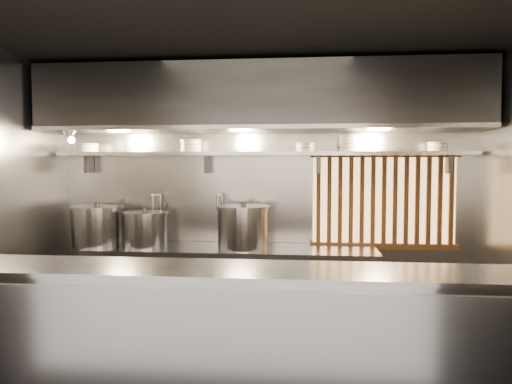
% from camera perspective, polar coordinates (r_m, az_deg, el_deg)
% --- Properties ---
extents(floor, '(4.50, 4.50, 0.00)m').
position_cam_1_polar(floor, '(4.37, -1.08, -20.66)').
color(floor, black).
rests_on(floor, ground).
extents(ceiling, '(4.50, 4.50, 0.00)m').
position_cam_1_polar(ceiling, '(4.13, -1.12, 17.66)').
color(ceiling, black).
rests_on(ceiling, wall_back).
extents(wall_back, '(4.50, 0.00, 4.50)m').
position_cam_1_polar(wall_back, '(5.50, 0.80, -0.63)').
color(wall_back, gray).
rests_on(wall_back, floor).
extents(serving_counter, '(4.50, 0.56, 1.13)m').
position_cam_1_polar(serving_counter, '(3.28, -3.23, -18.34)').
color(serving_counter, '#98989D').
rests_on(serving_counter, floor).
extents(cooking_bench, '(3.00, 0.70, 0.90)m').
position_cam_1_polar(cooking_bench, '(5.33, -2.85, -11.13)').
color(cooking_bench, '#98989D').
rests_on(cooking_bench, floor).
extents(bowl_shelf, '(4.40, 0.34, 0.04)m').
position_cam_1_polar(bowl_shelf, '(5.31, 0.63, 4.41)').
color(bowl_shelf, '#98989D').
rests_on(bowl_shelf, wall_back).
extents(exhaust_hood, '(4.40, 0.81, 0.65)m').
position_cam_1_polar(exhaust_hood, '(5.13, 0.40, 10.55)').
color(exhaust_hood, '#2D2D30').
rests_on(exhaust_hood, ceiling).
extents(wood_screen, '(1.56, 0.09, 1.04)m').
position_cam_1_polar(wood_screen, '(5.50, 14.38, -0.95)').
color(wood_screen, '#F7BB6F').
rests_on(wood_screen, wall_back).
extents(faucet_left, '(0.04, 0.30, 0.50)m').
position_cam_1_polar(faucet_left, '(5.60, -11.14, -1.58)').
color(faucet_left, silver).
rests_on(faucet_left, wall_back).
extents(faucet_right, '(0.04, 0.30, 0.50)m').
position_cam_1_polar(faucet_right, '(5.44, -4.06, -1.67)').
color(faucet_right, silver).
rests_on(faucet_right, wall_back).
extents(heat_lamp, '(0.25, 0.35, 0.20)m').
position_cam_1_polar(heat_lamp, '(5.38, -20.54, 6.18)').
color(heat_lamp, '#98989D').
rests_on(heat_lamp, exhaust_hood).
extents(pendant_bulb, '(0.09, 0.09, 0.19)m').
position_cam_1_polar(pendant_bulb, '(5.21, -0.59, 5.34)').
color(pendant_bulb, '#2D2D30').
rests_on(pendant_bulb, exhaust_hood).
extents(stock_pot_left, '(0.66, 0.66, 0.46)m').
position_cam_1_polar(stock_pot_left, '(5.62, -17.66, -3.65)').
color(stock_pot_left, '#98989D').
rests_on(stock_pot_left, cooking_bench).
extents(stock_pot_mid, '(0.62, 0.62, 0.41)m').
position_cam_1_polar(stock_pot_mid, '(5.37, -12.52, -4.16)').
color(stock_pot_mid, '#98989D').
rests_on(stock_pot_mid, cooking_bench).
extents(stock_pot_right, '(0.69, 0.69, 0.48)m').
position_cam_1_polar(stock_pot_right, '(5.14, -1.43, -4.01)').
color(stock_pot_right, '#98989D').
rests_on(stock_pot_right, cooking_bench).
extents(bowl_stack_0, '(0.24, 0.24, 0.09)m').
position_cam_1_polar(bowl_stack_0, '(5.82, -18.69, 4.80)').
color(bowl_stack_0, white).
rests_on(bowl_stack_0, bowl_shelf).
extents(bowl_stack_1, '(0.24, 0.24, 0.13)m').
position_cam_1_polar(bowl_stack_1, '(5.44, -7.48, 5.26)').
color(bowl_stack_1, white).
rests_on(bowl_stack_1, bowl_shelf).
extents(bowl_stack_2, '(0.22, 0.22, 0.09)m').
position_cam_1_polar(bowl_stack_2, '(5.29, 5.67, 5.13)').
color(bowl_stack_2, white).
rests_on(bowl_stack_2, bowl_shelf).
extents(bowl_stack_3, '(0.24, 0.24, 0.17)m').
position_cam_1_polar(bowl_stack_3, '(5.31, 10.63, 5.49)').
color(bowl_stack_3, white).
rests_on(bowl_stack_3, bowl_shelf).
extents(bowl_stack_4, '(0.21, 0.21, 0.09)m').
position_cam_1_polar(bowl_stack_4, '(5.46, 20.02, 4.89)').
color(bowl_stack_4, white).
rests_on(bowl_stack_4, bowl_shelf).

